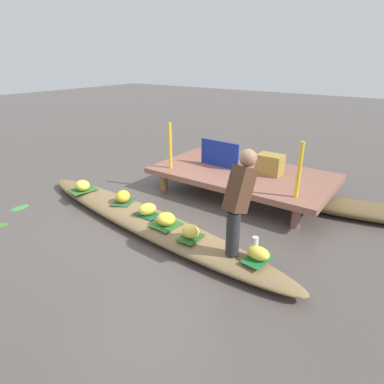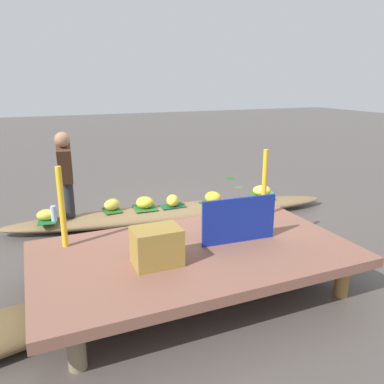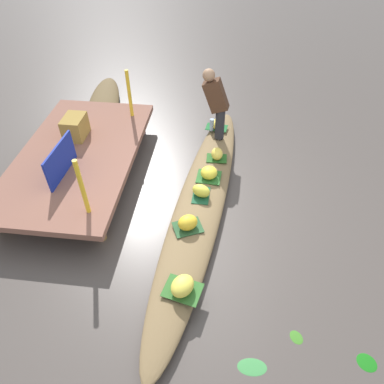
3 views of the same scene
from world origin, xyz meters
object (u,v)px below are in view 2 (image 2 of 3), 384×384
Objects in this scene: banana_bunch_4 at (213,197)px; vendor_person at (65,170)px; produce_crate at (157,246)px; vendor_boat at (177,212)px; market_banner at (239,220)px; banana_bunch_0 at (262,190)px; banana_bunch_2 at (112,204)px; banana_bunch_3 at (47,215)px; water_bottle at (54,214)px; banana_bunch_1 at (145,202)px; banana_bunch_5 at (173,201)px.

vendor_person reaches higher than banana_bunch_4.
vendor_person reaches higher than produce_crate.
vendor_boat is 6.19× the size of market_banner.
vendor_boat is 2.45m from produce_crate.
banana_bunch_2 is at bearing -5.30° from banana_bunch_0.
banana_bunch_3 is at bearing -4.63° from vendor_person.
banana_bunch_2 is at bearing -170.04° from water_bottle.
vendor_boat is 19.12× the size of banana_bunch_4.
banana_bunch_2 is 0.86× the size of banana_bunch_3.
banana_bunch_1 is at bearing 169.32° from banana_bunch_2.
banana_bunch_5 is at bearing 179.06° from water_bottle.
banana_bunch_4 is 0.65m from banana_bunch_5.
vendor_person is (0.62, 0.08, 0.60)m from banana_bunch_2.
banana_bunch_5 is (-0.90, 0.17, -0.00)m from banana_bunch_2.
vendor_boat is at bearing -115.39° from produce_crate.
produce_crate reaches higher than banana_bunch_3.
banana_bunch_4 is 2.03m from market_banner.
water_bottle reaches higher than banana_bunch_3.
vendor_person reaches higher than vendor_boat.
produce_crate reaches higher than water_bottle.
market_banner is at bearing 130.21° from water_bottle.
banana_bunch_0 is 0.37× the size of market_banner.
banana_bunch_3 is at bearing -2.87° from banana_bunch_0.
banana_bunch_2 is at bearing -10.59° from banana_bunch_4.
vendor_person reaches higher than water_bottle.
water_bottle is at bearing -3.43° from banana_bunch_4.
market_banner is at bearing 50.96° from banana_bunch_0.
water_bottle is at bearing 2.40° from banana_bunch_1.
banana_bunch_5 is 0.32× the size of market_banner.
water_bottle is (1.79, -0.03, 0.22)m from vendor_boat.
banana_bunch_5 is at bearing -113.99° from produce_crate.
water_bottle is (1.73, -0.03, 0.02)m from banana_bunch_5.
banana_bunch_2 is at bearing -10.68° from banana_bunch_1.
banana_bunch_3 is (3.39, -0.17, -0.01)m from banana_bunch_0.
banana_bunch_4 is at bearing 174.60° from vendor_person.
vendor_person is (-0.30, 0.02, 0.62)m from banana_bunch_3.
banana_bunch_2 is 2.39m from market_banner.
vendor_boat is 11.63× the size of produce_crate.
water_bottle is at bearing 16.33° from vendor_person.
produce_crate reaches higher than banana_bunch_1.
vendor_person is (3.10, -0.15, 0.61)m from banana_bunch_0.
banana_bunch_4 is 0.22× the size of vendor_person.
banana_bunch_3 is 0.33× the size of market_banner.
banana_bunch_4 is (-2.45, 0.23, 0.02)m from banana_bunch_3.
banana_bunch_1 reaches higher than banana_bunch_0.
produce_crate is (1.60, 2.05, 0.30)m from banana_bunch_4.
banana_bunch_5 is at bearing -2.03° from banana_bunch_0.
vendor_boat is 4.16× the size of vendor_person.
banana_bunch_0 is at bearing 178.54° from water_bottle.
banana_bunch_3 is 0.68m from vendor_person.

